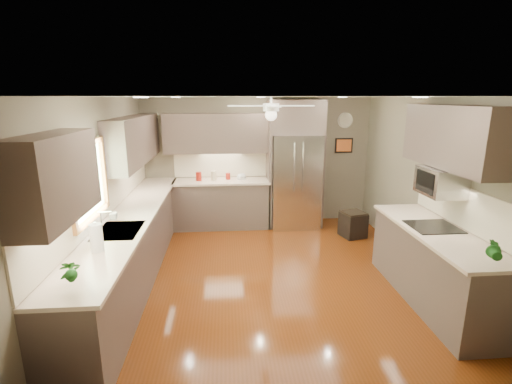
{
  "coord_description": "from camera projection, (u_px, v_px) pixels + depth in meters",
  "views": [
    {
      "loc": [
        -0.62,
        -4.83,
        2.49
      ],
      "look_at": [
        -0.18,
        0.6,
        1.1
      ],
      "focal_mm": 26.0,
      "sensor_mm": 36.0,
      "label": 1
    }
  ],
  "objects": [
    {
      "name": "floor",
      "position": [
        272.0,
        276.0,
        5.33
      ],
      "size": [
        5.0,
        5.0,
        0.0
      ],
      "primitive_type": "plane",
      "color": "#54250B",
      "rests_on": "ground"
    },
    {
      "name": "ceiling",
      "position": [
        274.0,
        97.0,
        4.71
      ],
      "size": [
        5.0,
        5.0,
        0.0
      ],
      "primitive_type": "plane",
      "rotation": [
        3.14,
        0.0,
        0.0
      ],
      "color": "white",
      "rests_on": "ground"
    },
    {
      "name": "wall_back",
      "position": [
        257.0,
        161.0,
        7.43
      ],
      "size": [
        4.5,
        0.0,
        4.5
      ],
      "primitive_type": "plane",
      "rotation": [
        1.57,
        0.0,
        0.0
      ],
      "color": "#696150",
      "rests_on": "ground"
    },
    {
      "name": "wall_front",
      "position": [
        317.0,
        280.0,
        2.6
      ],
      "size": [
        4.5,
        0.0,
        4.5
      ],
      "primitive_type": "plane",
      "rotation": [
        -1.57,
        0.0,
        0.0
      ],
      "color": "#696150",
      "rests_on": "ground"
    },
    {
      "name": "wall_left",
      "position": [
        102.0,
        195.0,
        4.84
      ],
      "size": [
        0.0,
        5.0,
        5.0
      ],
      "primitive_type": "plane",
      "rotation": [
        1.57,
        0.0,
        1.57
      ],
      "color": "#696150",
      "rests_on": "ground"
    },
    {
      "name": "wall_right",
      "position": [
        432.0,
        189.0,
        5.19
      ],
      "size": [
        0.0,
        5.0,
        5.0
      ],
      "primitive_type": "plane",
      "rotation": [
        1.57,
        0.0,
        -1.57
      ],
      "color": "#696150",
      "rests_on": "ground"
    },
    {
      "name": "canister_a",
      "position": [
        199.0,
        177.0,
        7.09
      ],
      "size": [
        0.14,
        0.14,
        0.18
      ],
      "primitive_type": "cylinder",
      "rotation": [
        0.0,
        0.0,
        0.34
      ],
      "color": "maroon",
      "rests_on": "back_run"
    },
    {
      "name": "canister_c",
      "position": [
        214.0,
        176.0,
        7.13
      ],
      "size": [
        0.11,
        0.11,
        0.17
      ],
      "primitive_type": "cylinder",
      "rotation": [
        0.0,
        0.0,
        -0.0
      ],
      "color": "tan",
      "rests_on": "back_run"
    },
    {
      "name": "canister_d",
      "position": [
        228.0,
        176.0,
        7.21
      ],
      "size": [
        0.11,
        0.11,
        0.13
      ],
      "primitive_type": "cylinder",
      "rotation": [
        0.0,
        0.0,
        0.27
      ],
      "color": "maroon",
      "rests_on": "back_run"
    },
    {
      "name": "soap_bottle",
      "position": [
        114.0,
        215.0,
        4.75
      ],
      "size": [
        0.08,
        0.08,
        0.17
      ],
      "primitive_type": "imported",
      "rotation": [
        0.0,
        0.0,
        0.07
      ],
      "color": "white",
      "rests_on": "left_run"
    },
    {
      "name": "potted_plant_left",
      "position": [
        68.0,
        271.0,
        3.06
      ],
      "size": [
        0.2,
        0.17,
        0.32
      ],
      "primitive_type": "imported",
      "rotation": [
        0.0,
        0.0,
        0.4
      ],
      "color": "#175017",
      "rests_on": "left_run"
    },
    {
      "name": "potted_plant_right",
      "position": [
        495.0,
        251.0,
        3.49
      ],
      "size": [
        0.2,
        0.19,
        0.3
      ],
      "primitive_type": "imported",
      "rotation": [
        0.0,
        0.0,
        -0.39
      ],
      "color": "#175017",
      "rests_on": "right_run"
    },
    {
      "name": "bowl",
      "position": [
        241.0,
        178.0,
        7.2
      ],
      "size": [
        0.24,
        0.24,
        0.05
      ],
      "primitive_type": "imported",
      "rotation": [
        0.0,
        0.0,
        0.34
      ],
      "color": "tan",
      "rests_on": "back_run"
    },
    {
      "name": "left_run",
      "position": [
        133.0,
        245.0,
        5.2
      ],
      "size": [
        0.65,
        4.7,
        1.45
      ],
      "color": "#4B3C36",
      "rests_on": "ground"
    },
    {
      "name": "back_run",
      "position": [
        222.0,
        203.0,
        7.28
      ],
      "size": [
        1.85,
        0.65,
        1.45
      ],
      "color": "#4B3C36",
      "rests_on": "ground"
    },
    {
      "name": "uppers",
      "position": [
        218.0,
        140.0,
        5.49
      ],
      "size": [
        4.5,
        4.7,
        0.95
      ],
      "color": "#4B3C36",
      "rests_on": "wall_left"
    },
    {
      "name": "window",
      "position": [
        88.0,
        181.0,
        4.29
      ],
      "size": [
        0.05,
        1.12,
        0.92
      ],
      "color": "#BFF2B2",
      "rests_on": "wall_left"
    },
    {
      "name": "sink",
      "position": [
        119.0,
        233.0,
        4.47
      ],
      "size": [
        0.5,
        0.7,
        0.32
      ],
      "color": "silver",
      "rests_on": "left_run"
    },
    {
      "name": "refrigerator",
      "position": [
        295.0,
        167.0,
        7.17
      ],
      "size": [
        1.06,
        0.75,
        2.45
      ],
      "color": "silver",
      "rests_on": "ground"
    },
    {
      "name": "right_run",
      "position": [
        435.0,
        265.0,
        4.58
      ],
      "size": [
        0.7,
        2.2,
        1.45
      ],
      "color": "#4B3C36",
      "rests_on": "ground"
    },
    {
      "name": "microwave",
      "position": [
        441.0,
        182.0,
        4.59
      ],
      "size": [
        0.43,
        0.55,
        0.34
      ],
      "color": "silver",
      "rests_on": "wall_right"
    },
    {
      "name": "ceiling_fan",
      "position": [
        271.0,
        109.0,
        5.04
      ],
      "size": [
        1.18,
        1.18,
        0.32
      ],
      "color": "white",
      "rests_on": "ceiling"
    },
    {
      "name": "recessed_lights",
      "position": [
        267.0,
        97.0,
        5.09
      ],
      "size": [
        2.84,
        3.14,
        0.01
      ],
      "color": "white",
      "rests_on": "ceiling"
    },
    {
      "name": "wall_clock",
      "position": [
        345.0,
        120.0,
        7.35
      ],
      "size": [
        0.3,
        0.03,
        0.3
      ],
      "color": "white",
      "rests_on": "wall_back"
    },
    {
      "name": "framed_print",
      "position": [
        344.0,
        145.0,
        7.47
      ],
      "size": [
        0.36,
        0.03,
        0.3
      ],
      "color": "black",
      "rests_on": "wall_back"
    },
    {
      "name": "stool",
      "position": [
        353.0,
        224.0,
        6.78
      ],
      "size": [
        0.48,
        0.48,
        0.47
      ],
      "color": "black",
      "rests_on": "ground"
    },
    {
      "name": "paper_towel",
      "position": [
        96.0,
        238.0,
        3.83
      ],
      "size": [
        0.13,
        0.13,
        0.33
      ],
      "color": "white",
      "rests_on": "left_run"
    }
  ]
}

